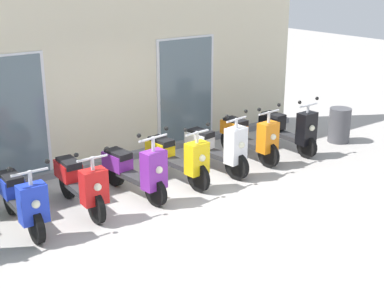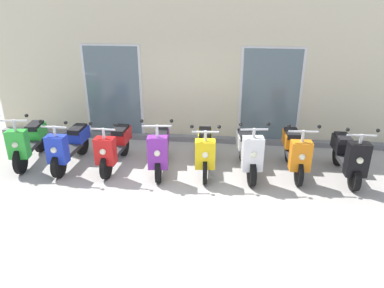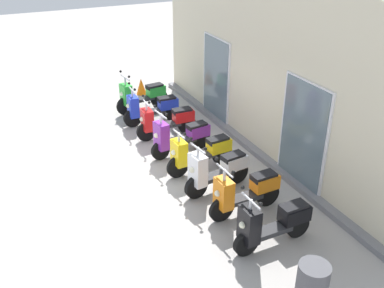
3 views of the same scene
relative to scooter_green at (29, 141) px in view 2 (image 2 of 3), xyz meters
The scene contains 10 objects.
ground_plane 3.45m from the scooter_green, 16.71° to the right, with size 40.00×40.00×0.00m, color #A8A39E.
storefront_facade 4.01m from the scooter_green, 29.23° to the left, with size 9.79×0.50×3.98m.
scooter_green is the anchor object (origin of this frame).
scooter_blue 0.93m from the scooter_green, ahead, with size 0.58×1.62×1.18m.
scooter_red 1.88m from the scooter_green, ahead, with size 0.55×1.61×1.16m.
scooter_purple 2.85m from the scooter_green, ahead, with size 0.61×1.59×1.27m.
scooter_yellow 3.77m from the scooter_green, ahead, with size 0.57×1.66×1.18m.
scooter_white 4.63m from the scooter_green, ahead, with size 0.59×1.55×1.25m.
scooter_orange 5.56m from the scooter_green, ahead, with size 0.61×1.56×1.21m.
scooter_black 6.57m from the scooter_green, ahead, with size 0.59×1.52×1.21m.
Camera 2 is at (0.99, -5.76, 3.43)m, focal length 34.11 mm.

